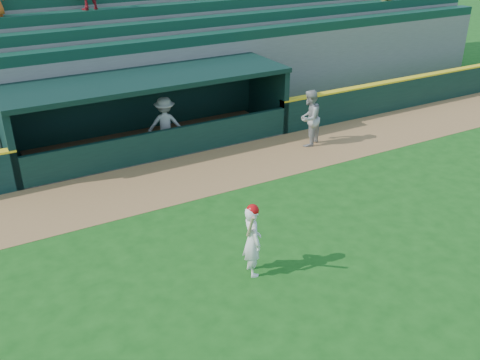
{
  "coord_description": "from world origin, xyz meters",
  "views": [
    {
      "loc": [
        -5.78,
        -8.7,
        7.11
      ],
      "look_at": [
        0.0,
        1.6,
        1.3
      ],
      "focal_mm": 40.0,
      "sensor_mm": 36.0,
      "label": 1
    }
  ],
  "objects": [
    {
      "name": "dugout_player_inside",
      "position": [
        0.27,
        7.18,
        0.92
      ],
      "size": [
        1.36,
        1.06,
        1.85
      ],
      "primitive_type": "imported",
      "rotation": [
        0.0,
        0.0,
        2.78
      ],
      "color": "#9D9D98",
      "rests_on": "ground"
    },
    {
      "name": "batter_at_plate",
      "position": [
        -0.76,
        -0.3,
        0.87
      ],
      "size": [
        0.53,
        0.8,
        1.74
      ],
      "color": "white",
      "rests_on": "ground"
    },
    {
      "name": "ground",
      "position": [
        0.0,
        0.0,
        0.0
      ],
      "size": [
        120.0,
        120.0,
        0.0
      ],
      "primitive_type": "plane",
      "color": "#164C13",
      "rests_on": "ground"
    },
    {
      "name": "wall_stripe_right",
      "position": [
        12.25,
        6.55,
        1.23
      ],
      "size": [
        15.5,
        0.32,
        0.06
      ],
      "primitive_type": "cube",
      "color": "yellow",
      "rests_on": "field_wall_right"
    },
    {
      "name": "dugout",
      "position": [
        0.0,
        8.0,
        1.36
      ],
      "size": [
        9.4,
        2.8,
        2.46
      ],
      "color": "slate",
      "rests_on": "ground"
    },
    {
      "name": "stands",
      "position": [
        -0.01,
        12.57,
        2.39
      ],
      "size": [
        34.5,
        6.25,
        7.54
      ],
      "color": "slate",
      "rests_on": "ground"
    },
    {
      "name": "warning_track",
      "position": [
        0.0,
        4.9,
        0.01
      ],
      "size": [
        40.0,
        3.0,
        0.01
      ],
      "primitive_type": "cube",
      "color": "olive",
      "rests_on": "ground"
    },
    {
      "name": "field_wall_right",
      "position": [
        12.25,
        6.55,
        0.6
      ],
      "size": [
        15.5,
        0.3,
        1.2
      ],
      "primitive_type": "cube",
      "color": "black",
      "rests_on": "ground"
    },
    {
      "name": "dugout_player_front",
      "position": [
        4.72,
        5.18,
        0.98
      ],
      "size": [
        1.19,
        1.11,
        1.95
      ],
      "primitive_type": "imported",
      "rotation": [
        0.0,
        0.0,
        3.66
      ],
      "color": "#9A9A95",
      "rests_on": "ground"
    }
  ]
}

